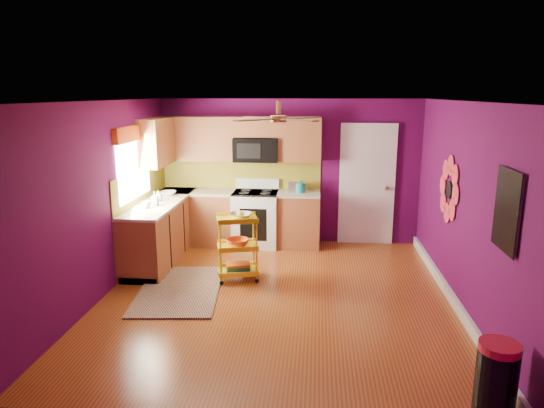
# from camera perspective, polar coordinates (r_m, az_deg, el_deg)

# --- Properties ---
(ground) EXTENTS (5.00, 5.00, 0.00)m
(ground) POSITION_cam_1_polar(r_m,az_deg,el_deg) (6.44, 0.56, -10.83)
(ground) COLOR brown
(ground) RESTS_ON ground
(room_envelope) EXTENTS (4.54, 5.04, 2.52)m
(room_envelope) POSITION_cam_1_polar(r_m,az_deg,el_deg) (5.96, 0.86, 3.66)
(room_envelope) COLOR #4F0946
(room_envelope) RESTS_ON ground
(lower_cabinets) EXTENTS (2.81, 2.31, 0.94)m
(lower_cabinets) POSITION_cam_1_polar(r_m,az_deg,el_deg) (8.19, -7.77, -2.46)
(lower_cabinets) COLOR brown
(lower_cabinets) RESTS_ON ground
(electric_range) EXTENTS (0.76, 0.66, 1.13)m
(electric_range) POSITION_cam_1_polar(r_m,az_deg,el_deg) (8.38, -1.92, -1.65)
(electric_range) COLOR white
(electric_range) RESTS_ON ground
(upper_cabinetry) EXTENTS (2.80, 2.30, 1.26)m
(upper_cabinetry) POSITION_cam_1_polar(r_m,az_deg,el_deg) (8.26, -6.80, 7.34)
(upper_cabinetry) COLOR brown
(upper_cabinetry) RESTS_ON ground
(left_window) EXTENTS (0.08, 1.35, 1.08)m
(left_window) POSITION_cam_1_polar(r_m,az_deg,el_deg) (7.48, -15.97, 5.87)
(left_window) COLOR white
(left_window) RESTS_ON ground
(panel_door) EXTENTS (0.95, 0.11, 2.15)m
(panel_door) POSITION_cam_1_polar(r_m,az_deg,el_deg) (8.53, 11.09, 2.10)
(panel_door) COLOR white
(panel_door) RESTS_ON ground
(right_wall_art) EXTENTS (0.04, 2.74, 1.04)m
(right_wall_art) POSITION_cam_1_polar(r_m,az_deg,el_deg) (5.91, 22.37, 0.73)
(right_wall_art) COLOR black
(right_wall_art) RESTS_ON ground
(ceiling_fan) EXTENTS (1.01, 1.01, 0.26)m
(ceiling_fan) POSITION_cam_1_polar(r_m,az_deg,el_deg) (6.10, 0.77, 10.09)
(ceiling_fan) COLOR #BF8C3F
(ceiling_fan) RESTS_ON ground
(shag_rug) EXTENTS (1.22, 1.81, 0.02)m
(shag_rug) POSITION_cam_1_polar(r_m,az_deg,el_deg) (6.72, -10.80, -9.88)
(shag_rug) COLOR black
(shag_rug) RESTS_ON ground
(rolling_cart) EXTENTS (0.64, 0.53, 1.01)m
(rolling_cart) POSITION_cam_1_polar(r_m,az_deg,el_deg) (6.83, -4.00, -4.78)
(rolling_cart) COLOR yellow
(rolling_cart) RESTS_ON ground
(trash_can) EXTENTS (0.37, 0.39, 0.64)m
(trash_can) POSITION_cam_1_polar(r_m,az_deg,el_deg) (4.58, 24.88, -18.18)
(trash_can) COLOR black
(trash_can) RESTS_ON ground
(teal_kettle) EXTENTS (0.18, 0.18, 0.21)m
(teal_kettle) POSITION_cam_1_polar(r_m,az_deg,el_deg) (8.24, 3.33, 1.95)
(teal_kettle) COLOR teal
(teal_kettle) RESTS_ON lower_cabinets
(toaster) EXTENTS (0.22, 0.15, 0.18)m
(toaster) POSITION_cam_1_polar(r_m,az_deg,el_deg) (8.26, 2.74, 2.02)
(toaster) COLOR beige
(toaster) RESTS_ON lower_cabinets
(soap_bottle_a) EXTENTS (0.09, 0.10, 0.21)m
(soap_bottle_a) POSITION_cam_1_polar(r_m,az_deg,el_deg) (7.48, -13.63, 0.62)
(soap_bottle_a) COLOR #EA3F72
(soap_bottle_a) RESTS_ON lower_cabinets
(soap_bottle_b) EXTENTS (0.13, 0.13, 0.17)m
(soap_bottle_b) POSITION_cam_1_polar(r_m,az_deg,el_deg) (7.77, -13.24, 0.94)
(soap_bottle_b) COLOR white
(soap_bottle_b) RESTS_ON lower_cabinets
(counter_dish) EXTENTS (0.26, 0.26, 0.06)m
(counter_dish) POSITION_cam_1_polar(r_m,az_deg,el_deg) (8.20, -12.13, 1.25)
(counter_dish) COLOR white
(counter_dish) RESTS_ON lower_cabinets
(counter_cup) EXTENTS (0.13, 0.13, 0.10)m
(counter_cup) POSITION_cam_1_polar(r_m,az_deg,el_deg) (7.35, -14.60, -0.07)
(counter_cup) COLOR white
(counter_cup) RESTS_ON lower_cabinets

